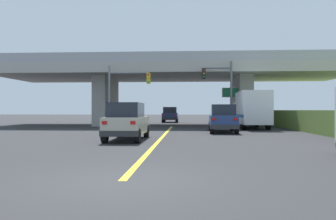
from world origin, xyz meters
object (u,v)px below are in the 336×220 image
(traffic_signal_nearside, at_px, (222,86))
(suv_lead, at_px, (127,121))
(suv_crossing, at_px, (223,118))
(highway_sign, at_px, (231,97))
(box_truck, at_px, (251,110))
(traffic_signal_farside, at_px, (124,88))
(sedan_oncoming, at_px, (170,115))

(traffic_signal_nearside, bearing_deg, suv_lead, -118.89)
(suv_crossing, distance_m, highway_sign, 8.99)
(suv_crossing, height_order, highway_sign, highway_sign)
(suv_lead, bearing_deg, suv_crossing, 47.92)
(box_truck, bearing_deg, traffic_signal_nearside, 176.88)
(traffic_signal_farside, bearing_deg, suv_crossing, -28.57)
(suv_crossing, bearing_deg, traffic_signal_farside, 153.96)
(box_truck, relative_size, traffic_signal_farside, 1.17)
(box_truck, distance_m, traffic_signal_nearside, 3.30)
(traffic_signal_farside, bearing_deg, traffic_signal_nearside, 3.27)
(suv_lead, relative_size, traffic_signal_nearside, 0.79)
(highway_sign, bearing_deg, traffic_signal_nearside, -109.24)
(suv_crossing, bearing_deg, traffic_signal_nearside, 87.20)
(traffic_signal_nearside, bearing_deg, sedan_oncoming, 110.19)
(traffic_signal_farside, height_order, highway_sign, traffic_signal_farside)
(sedan_oncoming, bearing_deg, box_truck, -61.68)
(sedan_oncoming, relative_size, highway_sign, 1.11)
(suv_lead, relative_size, sedan_oncoming, 1.05)
(sedan_oncoming, xyz_separation_m, highway_sign, (6.57, -10.73, 1.94))
(suv_crossing, bearing_deg, suv_lead, -129.55)
(traffic_signal_nearside, height_order, highway_sign, traffic_signal_nearside)
(suv_crossing, xyz_separation_m, highway_sign, (1.74, 8.61, 1.94))
(suv_lead, bearing_deg, sedan_oncoming, 87.76)
(traffic_signal_nearside, distance_m, traffic_signal_farside, 8.66)
(traffic_signal_farside, bearing_deg, sedan_oncoming, 77.28)
(suv_lead, relative_size, suv_crossing, 0.98)
(box_truck, height_order, highway_sign, highway_sign)
(box_truck, bearing_deg, traffic_signal_farside, -178.18)
(sedan_oncoming, bearing_deg, traffic_signal_farside, -102.72)
(traffic_signal_nearside, relative_size, traffic_signal_farside, 1.07)
(sedan_oncoming, bearing_deg, suv_lead, -92.24)
(suv_lead, distance_m, box_truck, 14.34)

